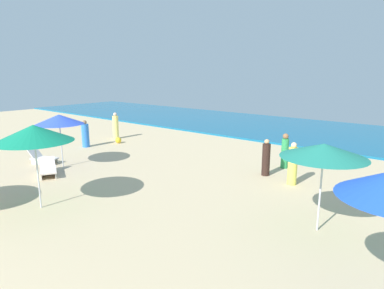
% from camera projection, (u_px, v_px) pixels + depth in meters
% --- Properties ---
extents(ocean, '(60.00, 10.72, 0.12)m').
position_uv_depth(ocean, '(321.00, 132.00, 22.88)').
color(ocean, '#14648F').
rests_on(ocean, ground_plane).
extents(umbrella_1, '(2.29, 2.29, 2.60)m').
position_uv_depth(umbrella_1, '(34.00, 133.00, 9.93)').
color(umbrella_1, silver).
rests_on(umbrella_1, ground_plane).
extents(umbrella_2, '(2.18, 2.18, 2.37)m').
position_uv_depth(umbrella_2, '(324.00, 151.00, 8.48)').
color(umbrella_2, silver).
rests_on(umbrella_2, ground_plane).
extents(umbrella_3, '(2.05, 2.05, 2.33)m').
position_uv_depth(umbrella_3, '(59.00, 119.00, 14.42)').
color(umbrella_3, silver).
rests_on(umbrella_3, ground_plane).
extents(lounge_chair_3_0, '(1.41, 1.03, 0.71)m').
position_uv_depth(lounge_chair_3_0, '(42.00, 158.00, 15.36)').
color(lounge_chair_3_0, silver).
rests_on(lounge_chair_3_0, ground_plane).
extents(lounge_chair_3_1, '(1.59, 1.20, 0.62)m').
position_uv_depth(lounge_chair_3_1, '(48.00, 169.00, 13.66)').
color(lounge_chair_3_1, silver).
rests_on(lounge_chair_3_1, ground_plane).
extents(beachgoer_0, '(0.40, 0.40, 1.53)m').
position_uv_depth(beachgoer_0, '(285.00, 152.00, 14.55)').
color(beachgoer_0, green).
rests_on(beachgoer_0, ground_plane).
extents(beachgoer_1, '(0.44, 0.44, 1.50)m').
position_uv_depth(beachgoer_1, '(266.00, 159.00, 13.51)').
color(beachgoer_1, '#311F19').
rests_on(beachgoer_1, ground_plane).
extents(beachgoer_2, '(0.40, 0.40, 1.61)m').
position_uv_depth(beachgoer_2, '(293.00, 165.00, 12.40)').
color(beachgoer_2, '#E9E158').
rests_on(beachgoer_2, ground_plane).
extents(beachgoer_3, '(0.51, 0.51, 1.64)m').
position_uv_depth(beachgoer_3, '(116.00, 127.00, 20.88)').
color(beachgoer_3, '#F7E978').
rests_on(beachgoer_3, ground_plane).
extents(beachgoer_5, '(0.49, 0.49, 1.51)m').
position_uv_depth(beachgoer_5, '(85.00, 135.00, 18.61)').
color(beachgoer_5, '#317ADF').
rests_on(beachgoer_5, ground_plane).
extents(beach_ball_0, '(0.35, 0.35, 0.35)m').
position_uv_depth(beach_ball_0, '(118.00, 140.00, 19.68)').
color(beach_ball_0, yellow).
rests_on(beach_ball_0, ground_plane).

